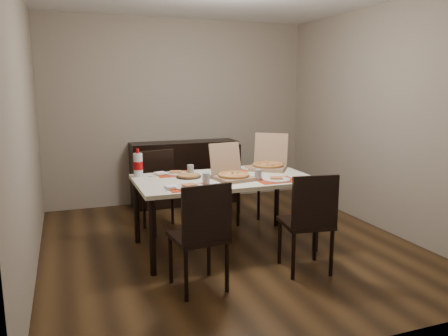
{
  "coord_description": "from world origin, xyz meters",
  "views": [
    {
      "loc": [
        -1.58,
        -4.16,
        1.69
      ],
      "look_at": [
        -0.06,
        -0.03,
        0.85
      ],
      "focal_mm": 35.0,
      "sensor_mm": 36.0,
      "label": 1
    }
  ],
  "objects": [
    {
      "name": "ground",
      "position": [
        0.0,
        0.0,
        -0.01
      ],
      "size": [
        3.8,
        4.0,
        0.02
      ],
      "primitive_type": "cube",
      "color": "#442C15",
      "rests_on": "ground"
    },
    {
      "name": "room_walls",
      "position": [
        0.0,
        0.43,
        1.73
      ],
      "size": [
        3.84,
        4.02,
        2.62
      ],
      "color": "gray",
      "rests_on": "ground"
    },
    {
      "name": "sideboard",
      "position": [
        0.0,
        1.78,
        0.45
      ],
      "size": [
        1.5,
        0.4,
        0.9
      ],
      "primitive_type": "cube",
      "color": "black",
      "rests_on": "ground"
    },
    {
      "name": "dining_table",
      "position": [
        -0.06,
        -0.03,
        0.68
      ],
      "size": [
        1.8,
        1.0,
        0.75
      ],
      "color": "beige",
      "rests_on": "ground"
    },
    {
      "name": "chair_near_left",
      "position": [
        -0.59,
        -0.92,
        0.51
      ],
      "size": [
        0.46,
        0.46,
        0.93
      ],
      "color": "black",
      "rests_on": "ground"
    },
    {
      "name": "chair_near_right",
      "position": [
        0.43,
        -0.91,
        0.51
      ],
      "size": [
        0.47,
        0.47,
        0.93
      ],
      "color": "black",
      "rests_on": "ground"
    },
    {
      "name": "chair_far_left",
      "position": [
        -0.56,
        0.78,
        0.51
      ],
      "size": [
        0.48,
        0.48,
        0.93
      ],
      "color": "black",
      "rests_on": "ground"
    },
    {
      "name": "chair_far_right",
      "position": [
        0.41,
        0.87,
        0.51
      ],
      "size": [
        0.55,
        0.55,
        0.93
      ],
      "color": "black",
      "rests_on": "ground"
    },
    {
      "name": "setting_near_left",
      "position": [
        -0.49,
        -0.33,
        0.77
      ],
      "size": [
        0.47,
        0.3,
        0.11
      ],
      "color": "red",
      "rests_on": "dining_table"
    },
    {
      "name": "setting_near_right",
      "position": [
        0.34,
        -0.32,
        0.77
      ],
      "size": [
        0.45,
        0.3,
        0.11
      ],
      "color": "red",
      "rests_on": "dining_table"
    },
    {
      "name": "setting_far_left",
      "position": [
        -0.47,
        0.29,
        0.77
      ],
      "size": [
        0.51,
        0.3,
        0.11
      ],
      "color": "red",
      "rests_on": "dining_table"
    },
    {
      "name": "setting_far_right",
      "position": [
        0.34,
        0.3,
        0.77
      ],
      "size": [
        0.48,
        0.3,
        0.11
      ],
      "color": "red",
      "rests_on": "dining_table"
    },
    {
      "name": "napkin_loose",
      "position": [
        0.09,
        -0.15,
        0.76
      ],
      "size": [
        0.16,
        0.16,
        0.02
      ],
      "primitive_type": "cube",
      "rotation": [
        0.0,
        0.0,
        0.99
      ],
      "color": "white",
      "rests_on": "dining_table"
    },
    {
      "name": "pizza_box_center",
      "position": [
        -0.01,
        -0.13,
        0.81
      ],
      "size": [
        0.41,
        0.44,
        0.35
      ],
      "color": "#8C6C50",
      "rests_on": "dining_table"
    },
    {
      "name": "pizza_box_right",
      "position": [
        0.58,
        0.25,
        0.81
      ],
      "size": [
        0.56,
        0.57,
        0.39
      ],
      "color": "#8C6C50",
      "rests_on": "dining_table"
    },
    {
      "name": "faina_plate",
      "position": [
        -0.4,
        0.1,
        0.76
      ],
      "size": [
        0.26,
        0.26,
        0.03
      ],
      "color": "black",
      "rests_on": "dining_table"
    },
    {
      "name": "dip_bowl",
      "position": [
        0.04,
        0.1,
        0.76
      ],
      "size": [
        0.14,
        0.14,
        0.03
      ],
      "primitive_type": "imported",
      "rotation": [
        0.0,
        0.0,
        0.18
      ],
      "color": "white",
      "rests_on": "dining_table"
    },
    {
      "name": "soda_bottle",
      "position": [
        -0.88,
        0.31,
        0.87
      ],
      "size": [
        0.1,
        0.1,
        0.29
      ],
      "color": "silver",
      "rests_on": "dining_table"
    }
  ]
}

